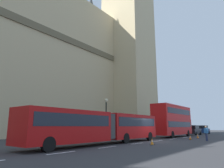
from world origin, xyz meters
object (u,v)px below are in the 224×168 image
object	(u,v)px
sedan_trailing	(203,130)
pedestrian_near_cones	(206,133)
traffic_cone_east	(198,136)
street_lamp	(106,115)
sedan_lead	(193,130)
articulated_bus	(104,125)
traffic_cone_middle	(190,137)
double_decker_bus	(173,120)
traffic_cone_west	(152,142)

from	to	relation	value
sedan_trailing	pedestrian_near_cones	distance (m)	24.95
traffic_cone_east	street_lamp	xyz separation A→B (m)	(-9.88, 8.60, 2.77)
sedan_lead	sedan_trailing	size ratio (longest dim) A/B	1.00
street_lamp	pedestrian_near_cones	world-z (taller)	street_lamp
articulated_bus	traffic_cone_middle	bearing A→B (deg)	-19.79
double_decker_bus	sedan_trailing	size ratio (longest dim) A/B	2.44
traffic_cone_middle	pedestrian_near_cones	distance (m)	2.59
pedestrian_near_cones	street_lamp	bearing A→B (deg)	113.84
sedan_lead	traffic_cone_east	bearing A→B (deg)	-160.99
articulated_bus	double_decker_bus	world-z (taller)	double_decker_bus
articulated_bus	double_decker_bus	xyz separation A→B (m)	(17.25, 0.00, 0.96)
sedan_trailing	traffic_cone_east	world-z (taller)	sedan_trailing
double_decker_bus	sedan_trailing	bearing A→B (deg)	-0.11
traffic_cone_west	traffic_cone_east	world-z (taller)	same
sedan_lead	traffic_cone_middle	xyz separation A→B (m)	(-14.95, -4.00, -0.63)
articulated_bus	traffic_cone_west	distance (m)	4.71
pedestrian_near_cones	traffic_cone_west	bearing A→B (deg)	162.66
double_decker_bus	traffic_cone_middle	xyz separation A→B (m)	(-5.38, -4.27, -2.43)
sedan_lead	street_lamp	world-z (taller)	street_lamp
sedan_lead	pedestrian_near_cones	world-z (taller)	sedan_lead
double_decker_bus	articulated_bus	bearing A→B (deg)	-179.99
pedestrian_near_cones	sedan_trailing	bearing A→B (deg)	15.01
traffic_cone_west	traffic_cone_east	xyz separation A→B (m)	(13.45, -0.23, 0.00)
articulated_bus	traffic_cone_middle	xyz separation A→B (m)	(11.86, -4.27, -1.46)
sedan_lead	traffic_cone_middle	distance (m)	15.49
articulated_bus	traffic_cone_west	size ratio (longest dim) A/B	29.00
double_decker_bus	traffic_cone_west	world-z (taller)	double_decker_bus
street_lamp	sedan_trailing	bearing A→B (deg)	-8.91
articulated_bus	traffic_cone_middle	distance (m)	12.69
articulated_bus	traffic_cone_east	bearing A→B (deg)	-14.59
traffic_cone_west	double_decker_bus	bearing A→B (deg)	14.47
traffic_cone_east	pedestrian_near_cones	bearing A→B (deg)	-154.43
traffic_cone_middle	street_lamp	xyz separation A→B (m)	(-6.04, 8.78, 2.77)
sedan_trailing	traffic_cone_middle	bearing A→B (deg)	-169.53
articulated_bus	pedestrian_near_cones	size ratio (longest dim) A/B	9.95
sedan_lead	street_lamp	bearing A→B (deg)	167.19
traffic_cone_west	pedestrian_near_cones	xyz separation A→B (m)	(8.43, -2.63, 0.63)
double_decker_bus	sedan_lead	size ratio (longest dim) A/B	2.44
articulated_bus	street_lamp	world-z (taller)	street_lamp
articulated_bus	double_decker_bus	bearing A→B (deg)	0.01
traffic_cone_east	pedestrian_near_cones	world-z (taller)	pedestrian_near_cones
double_decker_bus	street_lamp	bearing A→B (deg)	158.47
articulated_bus	double_decker_bus	size ratio (longest dim) A/B	1.57
sedan_trailing	street_lamp	distance (m)	29.39
sedan_trailing	sedan_lead	bearing A→B (deg)	-178.31
street_lamp	articulated_bus	bearing A→B (deg)	-142.29
pedestrian_near_cones	double_decker_bus	bearing A→B (deg)	44.74
articulated_bus	sedan_trailing	xyz separation A→B (m)	(34.79, -0.03, -0.83)
double_decker_bus	sedan_lead	bearing A→B (deg)	-1.61
street_lamp	pedestrian_near_cones	xyz separation A→B (m)	(4.86, -11.00, -2.14)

